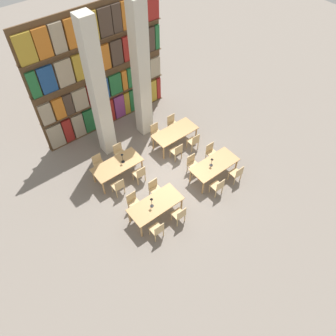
{
  "coord_description": "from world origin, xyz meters",
  "views": [
    {
      "loc": [
        -5.21,
        -6.72,
        10.54
      ],
      "look_at": [
        0.0,
        -0.12,
        0.69
      ],
      "focal_mm": 35.0,
      "sensor_mm": 36.0,
      "label": 1
    }
  ],
  "objects_px": {
    "desk_lamp_1": "(212,161)",
    "chair_10": "(140,174)",
    "pillar_center": "(141,74)",
    "chair_14": "(194,141)",
    "chair_1": "(133,202)",
    "desk_lamp_0": "(152,201)",
    "chair_15": "(172,123)",
    "chair_8": "(118,186)",
    "desk_lamp_2": "(122,156)",
    "reading_table_2": "(117,166)",
    "reading_table_0": "(156,205)",
    "reading_table_3": "(175,133)",
    "chair_0": "(157,230)",
    "chair_5": "(193,164)",
    "chair_2": "(179,215)",
    "chair_11": "(119,152)",
    "chair_6": "(237,173)",
    "pillar_left": "(98,93)",
    "chair_9": "(99,163)",
    "chair_3": "(155,189)",
    "chair_4": "(218,186)",
    "chair_12": "(177,151)",
    "chair_7": "(211,152)",
    "chair_13": "(156,132)"
  },
  "relations": [
    {
      "from": "pillar_center",
      "to": "reading_table_2",
      "type": "relative_size",
      "value": 3.0
    },
    {
      "from": "pillar_center",
      "to": "chair_0",
      "type": "distance_m",
      "value": 6.2
    },
    {
      "from": "chair_10",
      "to": "chair_4",
      "type": "bearing_deg",
      "value": -49.96
    },
    {
      "from": "desk_lamp_0",
      "to": "chair_15",
      "type": "distance_m",
      "value": 4.83
    },
    {
      "from": "pillar_left",
      "to": "chair_2",
      "type": "distance_m",
      "value": 5.47
    },
    {
      "from": "chair_2",
      "to": "chair_10",
      "type": "bearing_deg",
      "value": 90.6
    },
    {
      "from": "chair_2",
      "to": "chair_4",
      "type": "distance_m",
      "value": 1.98
    },
    {
      "from": "reading_table_0",
      "to": "reading_table_2",
      "type": "relative_size",
      "value": 1.0
    },
    {
      "from": "reading_table_0",
      "to": "chair_15",
      "type": "distance_m",
      "value": 4.69
    },
    {
      "from": "chair_0",
      "to": "desk_lamp_1",
      "type": "xyz_separation_m",
      "value": [
        3.32,
        0.85,
        0.56
      ]
    },
    {
      "from": "reading_table_3",
      "to": "chair_2",
      "type": "bearing_deg",
      "value": -126.82
    },
    {
      "from": "chair_2",
      "to": "chair_15",
      "type": "bearing_deg",
      "value": 54.1
    },
    {
      "from": "pillar_left",
      "to": "chair_12",
      "type": "bearing_deg",
      "value": -49.96
    },
    {
      "from": "chair_10",
      "to": "chair_14",
      "type": "bearing_deg",
      "value": 0.74
    },
    {
      "from": "reading_table_0",
      "to": "chair_0",
      "type": "height_order",
      "value": "chair_0"
    },
    {
      "from": "pillar_center",
      "to": "chair_15",
      "type": "relative_size",
      "value": 6.8
    },
    {
      "from": "reading_table_2",
      "to": "chair_10",
      "type": "xyz_separation_m",
      "value": [
        0.55,
        -0.74,
        -0.2
      ]
    },
    {
      "from": "chair_1",
      "to": "chair_7",
      "type": "bearing_deg",
      "value": -179.01
    },
    {
      "from": "chair_1",
      "to": "desk_lamp_0",
      "type": "bearing_deg",
      "value": 114.48
    },
    {
      "from": "chair_1",
      "to": "desk_lamp_2",
      "type": "xyz_separation_m",
      "value": [
        0.68,
        1.68,
        0.61
      ]
    },
    {
      "from": "reading_table_2",
      "to": "chair_10",
      "type": "distance_m",
      "value": 0.94
    },
    {
      "from": "reading_table_0",
      "to": "reading_table_3",
      "type": "height_order",
      "value": "same"
    },
    {
      "from": "chair_3",
      "to": "pillar_center",
      "type": "bearing_deg",
      "value": -119.71
    },
    {
      "from": "reading_table_0",
      "to": "chair_11",
      "type": "relative_size",
      "value": 2.27
    },
    {
      "from": "chair_2",
      "to": "desk_lamp_0",
      "type": "distance_m",
      "value": 1.17
    },
    {
      "from": "chair_8",
      "to": "chair_10",
      "type": "distance_m",
      "value": 1.0
    },
    {
      "from": "chair_7",
      "to": "chair_8",
      "type": "xyz_separation_m",
      "value": [
        -4.05,
        0.91,
        0.0
      ]
    },
    {
      "from": "chair_6",
      "to": "pillar_left",
      "type": "bearing_deg",
      "value": 122.75
    },
    {
      "from": "desk_lamp_1",
      "to": "chair_10",
      "type": "distance_m",
      "value": 2.9
    },
    {
      "from": "chair_0",
      "to": "reading_table_3",
      "type": "height_order",
      "value": "chair_0"
    },
    {
      "from": "chair_2",
      "to": "chair_13",
      "type": "xyz_separation_m",
      "value": [
        1.93,
        3.98,
        0.0
      ]
    },
    {
      "from": "chair_5",
      "to": "chair_10",
      "type": "xyz_separation_m",
      "value": [
        -2.01,
        0.91,
        0.0
      ]
    },
    {
      "from": "chair_8",
      "to": "desk_lamp_2",
      "type": "relative_size",
      "value": 1.82
    },
    {
      "from": "chair_13",
      "to": "chair_14",
      "type": "distance_m",
      "value": 1.76
    },
    {
      "from": "chair_10",
      "to": "chair_8",
      "type": "bearing_deg",
      "value": 180.0
    },
    {
      "from": "chair_8",
      "to": "chair_6",
      "type": "bearing_deg",
      "value": -30.53
    },
    {
      "from": "chair_5",
      "to": "chair_8",
      "type": "xyz_separation_m",
      "value": [
        -3.01,
        0.91,
        0.0
      ]
    },
    {
      "from": "pillar_center",
      "to": "chair_12",
      "type": "distance_m",
      "value": 3.45
    },
    {
      "from": "reading_table_0",
      "to": "desk_lamp_0",
      "type": "relative_size",
      "value": 4.14
    },
    {
      "from": "chair_3",
      "to": "desk_lamp_0",
      "type": "relative_size",
      "value": 1.83
    },
    {
      "from": "chair_1",
      "to": "reading_table_3",
      "type": "bearing_deg",
      "value": -152.8
    },
    {
      "from": "chair_1",
      "to": "chair_14",
      "type": "xyz_separation_m",
      "value": [
        3.87,
        1.02,
        0.0
      ]
    },
    {
      "from": "chair_11",
      "to": "chair_12",
      "type": "distance_m",
      "value": 2.43
    },
    {
      "from": "chair_9",
      "to": "chair_15",
      "type": "xyz_separation_m",
      "value": [
        3.9,
        0.04,
        0.0
      ]
    },
    {
      "from": "reading_table_3",
      "to": "chair_7",
      "type": "bearing_deg",
      "value": -70.35
    },
    {
      "from": "chair_7",
      "to": "reading_table_3",
      "type": "distance_m",
      "value": 1.8
    },
    {
      "from": "chair_10",
      "to": "chair_14",
      "type": "distance_m",
      "value": 2.9
    },
    {
      "from": "chair_4",
      "to": "reading_table_3",
      "type": "xyz_separation_m",
      "value": [
        0.44,
        3.17,
        0.2
      ]
    },
    {
      "from": "pillar_center",
      "to": "chair_14",
      "type": "bearing_deg",
      "value": -67.9
    },
    {
      "from": "pillar_left",
      "to": "chair_4",
      "type": "height_order",
      "value": "pillar_left"
    }
  ]
}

